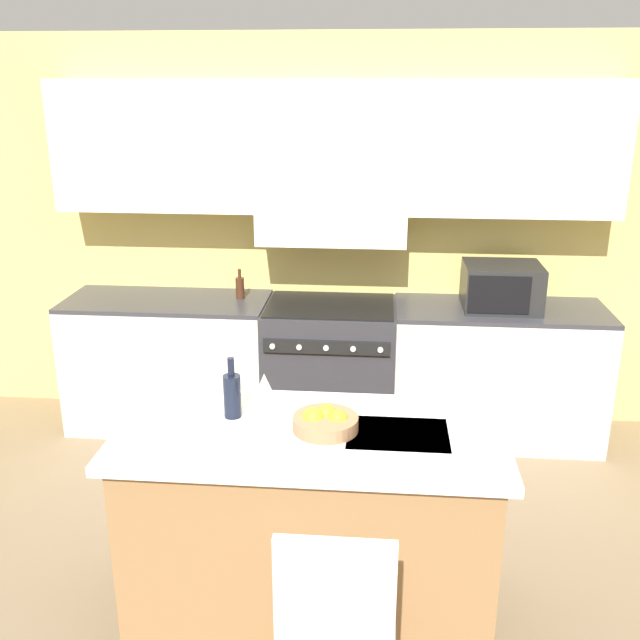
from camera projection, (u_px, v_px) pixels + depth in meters
The scene contains 12 objects.
ground_plane at pixel (304, 585), 3.55m from camera, with size 10.00×10.00×0.00m, color #7A664C.
back_cabinetry at pixel (334, 201), 4.88m from camera, with size 10.00×0.46×2.70m.
back_counter at pixel (330, 368), 5.01m from camera, with size 3.71×0.62×0.94m.
range_stove at pixel (330, 369), 4.99m from camera, with size 0.89×0.70×0.94m.
microwave at pixel (502, 287), 4.71m from camera, with size 0.50×0.40×0.30m.
kitchen_island at pixel (310, 521), 3.27m from camera, with size 1.70×0.80×0.94m.
island_chair at pixel (336, 630), 2.48m from camera, with size 0.42×0.40×1.02m.
wine_bottle at pixel (232, 395), 3.21m from camera, with size 0.08×0.08×0.29m.
wine_glass_near at pixel (251, 428), 2.90m from camera, with size 0.08×0.08×0.17m.
wine_glass_far at pixel (264, 384), 3.31m from camera, with size 0.08×0.08×0.17m.
fruit_bowl at pixel (325, 421), 3.11m from camera, with size 0.29×0.29×0.10m.
oil_bottle_on_counter at pixel (240, 287), 4.95m from camera, with size 0.06×0.06×0.21m.
Camera 1 is at (0.34, -2.92, 2.39)m, focal length 40.00 mm.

